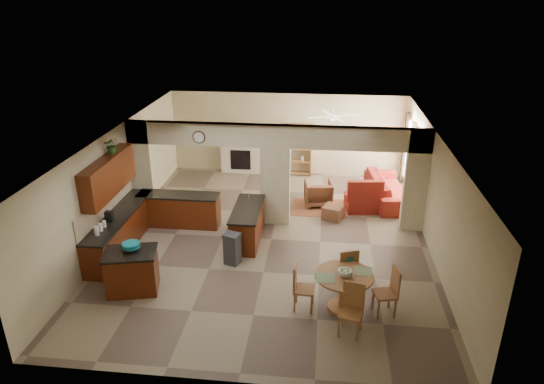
# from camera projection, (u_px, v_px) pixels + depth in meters

# --- Properties ---
(floor) EXTENTS (10.00, 10.00, 0.00)m
(floor) POSITION_uv_depth(u_px,v_px,m) (271.00, 239.00, 12.66)
(floor) COLOR #85755C
(floor) RESTS_ON ground
(ceiling) EXTENTS (10.00, 10.00, 0.00)m
(ceiling) POSITION_uv_depth(u_px,v_px,m) (271.00, 136.00, 11.56)
(ceiling) COLOR white
(ceiling) RESTS_ON wall_back
(wall_back) EXTENTS (8.00, 0.00, 8.00)m
(wall_back) POSITION_uv_depth(u_px,v_px,m) (287.00, 134.00, 16.68)
(wall_back) COLOR beige
(wall_back) RESTS_ON floor
(wall_front) EXTENTS (8.00, 0.00, 8.00)m
(wall_front) POSITION_uv_depth(u_px,v_px,m) (235.00, 313.00, 7.54)
(wall_front) COLOR beige
(wall_front) RESTS_ON floor
(wall_left) EXTENTS (0.00, 10.00, 10.00)m
(wall_left) POSITION_uv_depth(u_px,v_px,m) (117.00, 183.00, 12.51)
(wall_left) COLOR beige
(wall_left) RESTS_ON floor
(wall_right) EXTENTS (0.00, 10.00, 10.00)m
(wall_right) POSITION_uv_depth(u_px,v_px,m) (435.00, 197.00, 11.71)
(wall_right) COLOR beige
(wall_right) RESTS_ON floor
(partition_left_pier) EXTENTS (0.60, 0.25, 2.80)m
(partition_left_pier) POSITION_uv_depth(u_px,v_px,m) (142.00, 170.00, 13.40)
(partition_left_pier) COLOR beige
(partition_left_pier) RESTS_ON floor
(partition_center_pier) EXTENTS (0.80, 0.25, 2.20)m
(partition_center_pier) POSITION_uv_depth(u_px,v_px,m) (275.00, 186.00, 13.14)
(partition_center_pier) COLOR beige
(partition_center_pier) RESTS_ON floor
(partition_right_pier) EXTENTS (0.60, 0.25, 2.80)m
(partition_right_pier) POSITION_uv_depth(u_px,v_px,m) (416.00, 181.00, 12.65)
(partition_right_pier) COLOR beige
(partition_right_pier) RESTS_ON floor
(partition_header) EXTENTS (8.00, 0.25, 0.60)m
(partition_header) POSITION_uv_depth(u_px,v_px,m) (275.00, 136.00, 12.59)
(partition_header) COLOR beige
(partition_header) RESTS_ON partition_center_pier
(kitchen_counter) EXTENTS (2.52, 3.29, 1.48)m
(kitchen_counter) POSITION_uv_depth(u_px,v_px,m) (145.00, 221.00, 12.58)
(kitchen_counter) COLOR #491708
(kitchen_counter) RESTS_ON floor
(upper_cabinets) EXTENTS (0.35, 2.40, 0.90)m
(upper_cabinets) POSITION_uv_depth(u_px,v_px,m) (109.00, 176.00, 11.56)
(upper_cabinets) COLOR #491708
(upper_cabinets) RESTS_ON wall_left
(peninsula) EXTENTS (0.70, 1.85, 0.91)m
(peninsula) POSITION_uv_depth(u_px,v_px,m) (247.00, 224.00, 12.44)
(peninsula) COLOR #491708
(peninsula) RESTS_ON floor
(wall_clock) EXTENTS (0.34, 0.03, 0.34)m
(wall_clock) POSITION_uv_depth(u_px,v_px,m) (199.00, 137.00, 12.68)
(wall_clock) COLOR #4E301A
(wall_clock) RESTS_ON partition_header
(rug) EXTENTS (1.60, 1.30, 0.01)m
(rug) POSITION_uv_depth(u_px,v_px,m) (319.00, 207.00, 14.46)
(rug) COLOR #915D35
(rug) RESTS_ON floor
(fireplace) EXTENTS (1.60, 0.35, 1.20)m
(fireplace) POSITION_uv_depth(u_px,v_px,m) (241.00, 156.00, 17.00)
(fireplace) COLOR beige
(fireplace) RESTS_ON floor
(shelving_unit) EXTENTS (1.00, 0.32, 1.80)m
(shelving_unit) POSITION_uv_depth(u_px,v_px,m) (297.00, 150.00, 16.68)
(shelving_unit) COLOR #995834
(shelving_unit) RESTS_ON floor
(window_a) EXTENTS (0.02, 0.90, 1.90)m
(window_a) POSITION_uv_depth(u_px,v_px,m) (417.00, 171.00, 13.89)
(window_a) COLOR white
(window_a) RESTS_ON wall_right
(window_b) EXTENTS (0.02, 0.90, 1.90)m
(window_b) POSITION_uv_depth(u_px,v_px,m) (409.00, 153.00, 15.45)
(window_b) COLOR white
(window_b) RESTS_ON wall_right
(glazed_door) EXTENTS (0.02, 0.70, 2.10)m
(glazed_door) POSITION_uv_depth(u_px,v_px,m) (412.00, 166.00, 14.73)
(glazed_door) COLOR white
(glazed_door) RESTS_ON wall_right
(drape_a_left) EXTENTS (0.10, 0.28, 2.30)m
(drape_a_left) POSITION_uv_depth(u_px,v_px,m) (419.00, 179.00, 13.35)
(drape_a_left) COLOR #471E1C
(drape_a_left) RESTS_ON wall_right
(drape_a_right) EXTENTS (0.10, 0.28, 2.30)m
(drape_a_right) POSITION_uv_depth(u_px,v_px,m) (413.00, 164.00, 14.44)
(drape_a_right) COLOR #471E1C
(drape_a_right) RESTS_ON wall_right
(drape_b_left) EXTENTS (0.10, 0.28, 2.30)m
(drape_b_left) POSITION_uv_depth(u_px,v_px,m) (410.00, 159.00, 14.90)
(drape_b_left) COLOR #471E1C
(drape_b_left) RESTS_ON wall_right
(drape_b_right) EXTENTS (0.10, 0.28, 2.30)m
(drape_b_right) POSITION_uv_depth(u_px,v_px,m) (405.00, 147.00, 16.00)
(drape_b_right) COLOR #471E1C
(drape_b_right) RESTS_ON wall_right
(ceiling_fan) EXTENTS (1.00, 1.00, 0.10)m
(ceiling_fan) POSITION_uv_depth(u_px,v_px,m) (333.00, 116.00, 14.25)
(ceiling_fan) COLOR white
(ceiling_fan) RESTS_ON ceiling
(kitchen_island) EXTENTS (1.24, 1.01, 0.94)m
(kitchen_island) POSITION_uv_depth(u_px,v_px,m) (132.00, 271.00, 10.36)
(kitchen_island) COLOR #491708
(kitchen_island) RESTS_ON floor
(teal_bowl) EXTENTS (0.37, 0.37, 0.17)m
(teal_bowl) POSITION_uv_depth(u_px,v_px,m) (131.00, 247.00, 10.21)
(teal_bowl) COLOR #137682
(teal_bowl) RESTS_ON kitchen_island
(trash_can) EXTENTS (0.42, 0.39, 0.72)m
(trash_can) POSITION_uv_depth(u_px,v_px,m) (232.00, 250.00, 11.42)
(trash_can) COLOR #303032
(trash_can) RESTS_ON floor
(dining_table) EXTENTS (1.19, 1.19, 0.81)m
(dining_table) POSITION_uv_depth(u_px,v_px,m) (344.00, 286.00, 9.73)
(dining_table) COLOR #995834
(dining_table) RESTS_ON floor
(fruit_bowl) EXTENTS (0.27, 0.27, 0.15)m
(fruit_bowl) POSITION_uv_depth(u_px,v_px,m) (345.00, 273.00, 9.55)
(fruit_bowl) COLOR #71AB24
(fruit_bowl) RESTS_ON dining_table
(sofa) EXTENTS (2.70, 1.34, 0.76)m
(sofa) POSITION_uv_depth(u_px,v_px,m) (389.00, 189.00, 14.82)
(sofa) COLOR maroon
(sofa) RESTS_ON floor
(chaise) EXTENTS (1.12, 0.96, 0.41)m
(chaise) POSITION_uv_depth(u_px,v_px,m) (363.00, 203.00, 14.28)
(chaise) COLOR maroon
(chaise) RESTS_ON floor
(armchair) EXTENTS (0.91, 0.92, 0.74)m
(armchair) POSITION_uv_depth(u_px,v_px,m) (318.00, 193.00, 14.55)
(armchair) COLOR maroon
(armchair) RESTS_ON floor
(ottoman) EXTENTS (0.67, 0.67, 0.38)m
(ottoman) POSITION_uv_depth(u_px,v_px,m) (333.00, 212.00, 13.73)
(ottoman) COLOR maroon
(ottoman) RESTS_ON floor
(plant) EXTENTS (0.44, 0.41, 0.39)m
(plant) POSITION_uv_depth(u_px,v_px,m) (112.00, 145.00, 11.67)
(plant) COLOR #1C4412
(plant) RESTS_ON upper_cabinets
(chair_north) EXTENTS (0.54, 0.54, 1.02)m
(chair_north) POSITION_uv_depth(u_px,v_px,m) (347.00, 268.00, 10.32)
(chair_north) COLOR #995834
(chair_north) RESTS_ON floor
(chair_east) EXTENTS (0.50, 0.50, 1.02)m
(chair_east) POSITION_uv_depth(u_px,v_px,m) (390.00, 289.00, 9.60)
(chair_east) COLOR #995834
(chair_east) RESTS_ON floor
(chair_south) EXTENTS (0.51, 0.51, 1.02)m
(chair_south) POSITION_uv_depth(u_px,v_px,m) (352.00, 307.00, 9.08)
(chair_south) COLOR #995834
(chair_south) RESTS_ON floor
(chair_west) EXTENTS (0.44, 0.44, 1.02)m
(chair_west) POSITION_uv_depth(u_px,v_px,m) (300.00, 285.00, 9.75)
(chair_west) COLOR #995834
(chair_west) RESTS_ON floor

